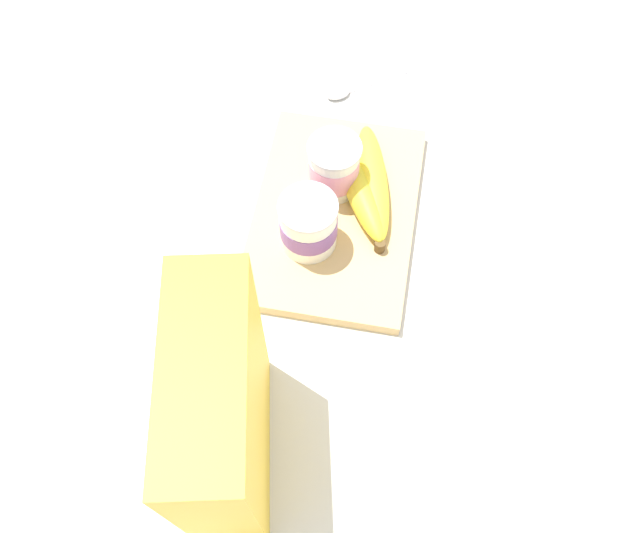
{
  "coord_description": "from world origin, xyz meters",
  "views": [
    {
      "loc": [
        -0.48,
        -0.07,
        0.77
      ],
      "look_at": [
        -0.11,
        0.0,
        0.07
      ],
      "focal_mm": 38.02,
      "sensor_mm": 36.0,
      "label": 1
    }
  ],
  "objects_px": {
    "cereal_box": "(222,414)",
    "yogurt_cup_back": "(334,167)",
    "yogurt_cup_front": "(308,224)",
    "banana_bunch": "(366,186)",
    "cutting_board": "(335,214)",
    "spoon": "(355,88)"
  },
  "relations": [
    {
      "from": "cereal_box",
      "to": "banana_bunch",
      "type": "height_order",
      "value": "cereal_box"
    },
    {
      "from": "cereal_box",
      "to": "yogurt_cup_front",
      "type": "height_order",
      "value": "cereal_box"
    },
    {
      "from": "cereal_box",
      "to": "banana_bunch",
      "type": "distance_m",
      "value": 0.38
    },
    {
      "from": "banana_bunch",
      "to": "yogurt_cup_front",
      "type": "bearing_deg",
      "value": 144.33
    },
    {
      "from": "cereal_box",
      "to": "yogurt_cup_back",
      "type": "bearing_deg",
      "value": 160.14
    },
    {
      "from": "yogurt_cup_back",
      "to": "banana_bunch",
      "type": "bearing_deg",
      "value": -98.0
    },
    {
      "from": "cutting_board",
      "to": "yogurt_cup_front",
      "type": "xyz_separation_m",
      "value": [
        -0.05,
        0.03,
        0.05
      ]
    },
    {
      "from": "cereal_box",
      "to": "yogurt_cup_front",
      "type": "relative_size",
      "value": 3.34
    },
    {
      "from": "yogurt_cup_back",
      "to": "banana_bunch",
      "type": "height_order",
      "value": "yogurt_cup_back"
    },
    {
      "from": "cutting_board",
      "to": "yogurt_cup_front",
      "type": "distance_m",
      "value": 0.08
    },
    {
      "from": "cereal_box",
      "to": "spoon",
      "type": "bearing_deg",
      "value": 162.73
    },
    {
      "from": "cereal_box",
      "to": "yogurt_cup_back",
      "type": "height_order",
      "value": "cereal_box"
    },
    {
      "from": "cutting_board",
      "to": "banana_bunch",
      "type": "xyz_separation_m",
      "value": [
        0.03,
        -0.04,
        0.03
      ]
    },
    {
      "from": "yogurt_cup_back",
      "to": "banana_bunch",
      "type": "xyz_separation_m",
      "value": [
        -0.01,
        -0.04,
        -0.02
      ]
    },
    {
      "from": "cutting_board",
      "to": "banana_bunch",
      "type": "bearing_deg",
      "value": -46.28
    },
    {
      "from": "spoon",
      "to": "yogurt_cup_back",
      "type": "bearing_deg",
      "value": 179.85
    },
    {
      "from": "cereal_box",
      "to": "banana_bunch",
      "type": "relative_size",
      "value": 1.39
    },
    {
      "from": "cutting_board",
      "to": "spoon",
      "type": "bearing_deg",
      "value": 2.06
    },
    {
      "from": "yogurt_cup_front",
      "to": "cereal_box",
      "type": "bearing_deg",
      "value": 173.19
    },
    {
      "from": "banana_bunch",
      "to": "cereal_box",
      "type": "bearing_deg",
      "value": 165.3
    },
    {
      "from": "cutting_board",
      "to": "spoon",
      "type": "height_order",
      "value": "cutting_board"
    },
    {
      "from": "banana_bunch",
      "to": "spoon",
      "type": "height_order",
      "value": "banana_bunch"
    }
  ]
}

